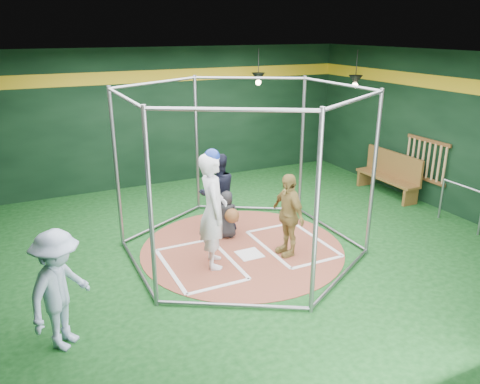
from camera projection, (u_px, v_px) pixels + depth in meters
name	position (u px, v px, depth m)	size (l,w,h in m)	color
room_shell	(242.00, 159.00, 8.25)	(10.10, 9.10, 3.53)	#0C3811
clay_disc	(242.00, 248.00, 8.82)	(3.80, 3.80, 0.01)	brown
home_plate	(249.00, 254.00, 8.56)	(0.43, 0.43, 0.01)	white
batter_box_left	(200.00, 264.00, 8.22)	(1.17, 1.77, 0.01)	white
batter_box_right	(292.00, 243.00, 8.99)	(1.17, 1.77, 0.01)	white
batting_cage	(242.00, 173.00, 8.33)	(4.05, 4.67, 3.00)	gray
bat_rack	(426.00, 160.00, 10.83)	(0.07, 1.25, 0.98)	brown
pendant_lamp_near	(258.00, 78.00, 11.87)	(0.34, 0.34, 0.90)	black
pendant_lamp_far	(355.00, 80.00, 11.25)	(0.34, 0.34, 0.90)	black
batter_figure	(213.00, 209.00, 7.89)	(0.66, 0.84, 2.08)	silver
visitor_leopard	(288.00, 215.00, 8.36)	(0.90, 0.37, 1.53)	tan
catcher_figure	(227.00, 214.00, 9.11)	(0.54, 0.62, 0.95)	black
umpire	(218.00, 193.00, 9.34)	(0.79, 0.61, 1.62)	black
bystander_blue	(60.00, 290.00, 5.89)	(1.05, 0.60, 1.63)	#ACC1E3
dugout_bench	(390.00, 173.00, 11.54)	(0.43, 1.84, 1.07)	brown
steel_railing	(462.00, 199.00, 9.63)	(0.05, 1.05, 0.90)	gray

